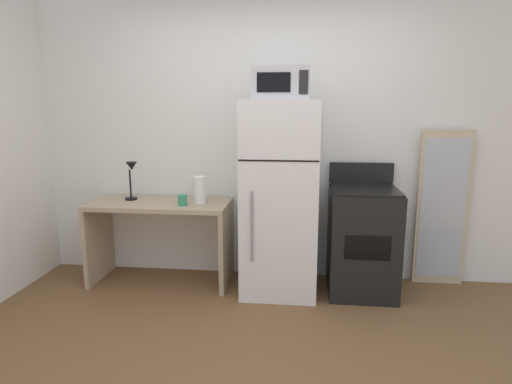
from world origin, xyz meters
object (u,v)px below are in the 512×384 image
object	(u,v)px
desk_lamp	(131,174)
leaning_mirror	(442,209)
desk	(161,226)
microwave	(281,83)
oven_range	(362,240)
paper_towel_roll	(200,190)
coffee_mug	(183,200)
refrigerator	(280,198)

from	to	relation	value
desk_lamp	leaning_mirror	xyz separation A→B (m)	(2.79, 0.17, -0.29)
desk	microwave	distance (m)	1.66
oven_range	microwave	bearing A→B (deg)	-175.98
desk_lamp	paper_towel_roll	size ratio (longest dim) A/B	1.47
microwave	oven_range	world-z (taller)	microwave
oven_range	desk	bearing A→B (deg)	179.26
coffee_mug	leaning_mirror	distance (m)	2.30
paper_towel_roll	microwave	bearing A→B (deg)	-6.35
coffee_mug	microwave	bearing A→B (deg)	2.13
desk_lamp	microwave	world-z (taller)	microwave
desk_lamp	paper_towel_roll	world-z (taller)	desk_lamp
desk_lamp	coffee_mug	bearing A→B (deg)	-17.67
paper_towel_roll	refrigerator	size ratio (longest dim) A/B	0.15
desk_lamp	oven_range	xyz separation A→B (m)	(2.07, -0.08, -0.52)
paper_towel_roll	coffee_mug	world-z (taller)	paper_towel_roll
desk	paper_towel_roll	world-z (taller)	paper_towel_roll
desk_lamp	microwave	xyz separation A→B (m)	(1.36, -0.13, 0.79)
coffee_mug	desk	bearing A→B (deg)	156.79
desk	coffee_mug	distance (m)	0.38
desk	coffee_mug	xyz separation A→B (m)	(0.24, -0.10, 0.27)
coffee_mug	refrigerator	world-z (taller)	refrigerator
desk_lamp	desk	bearing A→B (deg)	-12.42
desk	microwave	world-z (taller)	microwave
desk_lamp	microwave	size ratio (longest dim) A/B	0.77
paper_towel_roll	microwave	distance (m)	1.16
coffee_mug	microwave	distance (m)	1.29
desk_lamp	refrigerator	distance (m)	1.38
desk	oven_range	distance (m)	1.80
paper_towel_roll	refrigerator	xyz separation A→B (m)	(0.72, -0.06, -0.05)
coffee_mug	refrigerator	size ratio (longest dim) A/B	0.06
desk	paper_towel_roll	size ratio (longest dim) A/B	5.21
desk	microwave	size ratio (longest dim) A/B	2.72
refrigerator	microwave	xyz separation A→B (m)	(0.00, -0.02, 0.95)
desk	oven_range	bearing A→B (deg)	-0.74
paper_towel_roll	desk	bearing A→B (deg)	-178.99
refrigerator	desk	bearing A→B (deg)	177.27
paper_towel_roll	leaning_mirror	distance (m)	2.16
coffee_mug	microwave	size ratio (longest dim) A/B	0.21
microwave	leaning_mirror	bearing A→B (deg)	12.04
desk	paper_towel_roll	xyz separation A→B (m)	(0.37, 0.01, 0.34)
microwave	leaning_mirror	size ratio (longest dim) A/B	0.33
desk	refrigerator	world-z (taller)	refrigerator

